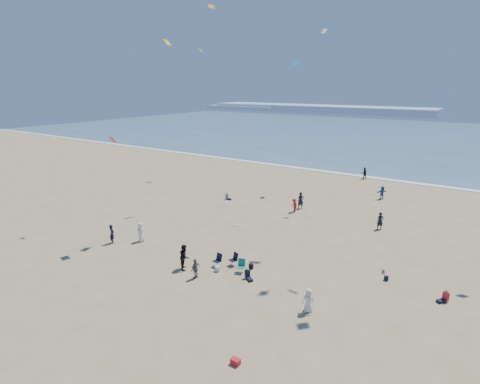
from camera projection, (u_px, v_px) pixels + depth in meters
The scene contains 13 objects.
ground at pixel (118, 355), 18.76m from camera, with size 220.00×220.00×0.00m, color tan.
ocean at pixel (424, 138), 94.68m from camera, with size 220.00×100.00×0.06m, color #476B84.
surf_line at pixel (369, 177), 54.72m from camera, with size 220.00×1.20×0.08m, color white.
headland_far at pixel (317, 109), 186.22m from camera, with size 110.00×20.00×3.20m, color #7A8EA8.
headland_near at pixel (244, 108), 203.73m from camera, with size 40.00×14.00×2.00m, color #7A8EA8.
standing_flyers at pixel (310, 250), 28.69m from camera, with size 30.79×53.52×1.91m.
seated_group at pixel (273, 286), 24.45m from camera, with size 24.94×28.32×0.84m.
chair_cluster at pixel (230, 262), 27.54m from camera, with size 2.73×1.54×1.00m.
white_tote at pixel (217, 269), 27.15m from camera, with size 0.35×0.20×0.40m, color silver.
black_backpack at pixel (251, 266), 27.55m from camera, with size 0.30×0.22×0.38m, color black.
cooler at pixel (236, 362), 18.13m from camera, with size 0.45×0.30×0.30m, color red.
navy_bag at pixel (386, 278), 25.90m from camera, with size 0.28×0.18×0.34m, color black.
kites_aloft at pixel (421, 40), 20.79m from camera, with size 43.02×39.71×24.09m.
Camera 1 is at (13.83, -9.72, 13.07)m, focal length 28.00 mm.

